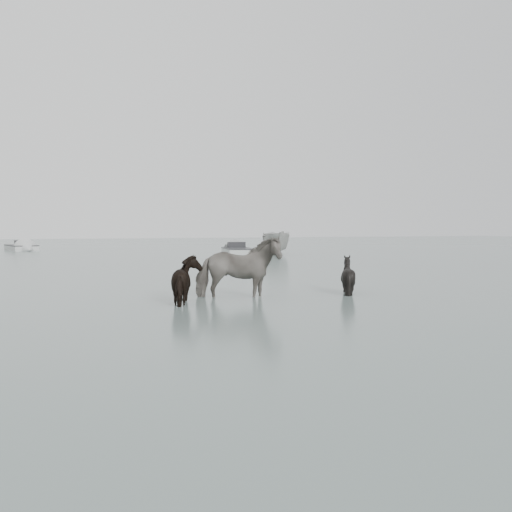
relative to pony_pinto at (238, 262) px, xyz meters
name	(u,v)px	position (x,y,z in m)	size (l,w,h in m)	color
ground	(214,297)	(-0.55, 0.28, -0.89)	(140.00, 140.00, 0.00)	slate
pony_pinto	(238,262)	(0.00, 0.00, 0.00)	(0.95, 2.10, 1.77)	black
pony_dark	(190,274)	(-1.32, -0.48, -0.24)	(1.29, 1.10, 1.30)	black
pony_black	(348,269)	(3.02, -0.01, -0.25)	(1.03, 1.16, 1.28)	black
boat_small	(276,242)	(8.66, 19.37, -0.09)	(1.55, 4.11, 1.59)	#A2A29D
skiff_port	(238,248)	(6.64, 20.76, -0.51)	(5.19, 1.60, 0.75)	#ACAFAC
skiff_mid	(21,245)	(-6.51, 31.62, -0.51)	(5.70, 1.60, 0.75)	#B0B3B1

